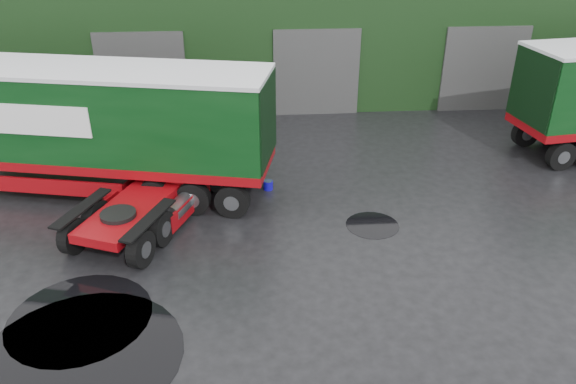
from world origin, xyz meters
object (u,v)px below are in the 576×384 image
Objects in this scene: wash_bucket at (268,185)px; warehouse at (304,22)px; trailer_left at (64,129)px; hero_tractor at (143,158)px.

warehouse is at bearing 79.25° from wash_bucket.
trailer_left is (-9.55, -13.10, -0.92)m from warehouse.
trailer_left is at bearing 174.65° from wash_bucket.
wash_bucket is at bearing -100.75° from warehouse.
hero_tractor is (-6.50, -15.50, -1.02)m from warehouse.
hero_tractor is 3.88m from trailer_left.
wash_bucket is (-2.61, -13.75, -2.99)m from warehouse.
hero_tractor is at bearing -155.79° from wash_bucket.
hero_tractor reaches higher than wash_bucket.
wash_bucket is at bearing 46.14° from hero_tractor.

